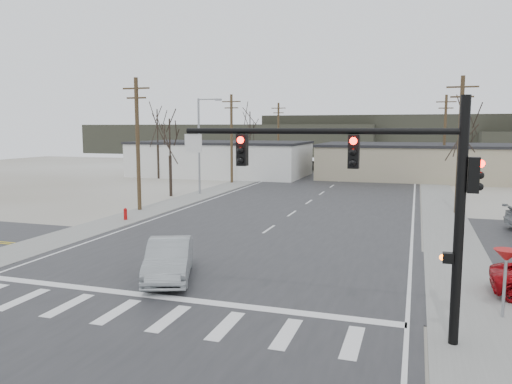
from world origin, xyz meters
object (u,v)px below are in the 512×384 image
Objects in this scene: fire_hydrant at (125,214)px; car_far_b at (309,165)px; traffic_signal_mast at (391,184)px; sedan_crossing at (169,259)px; car_far_a at (348,166)px.

fire_hydrant is 0.19× the size of car_far_b.
traffic_signal_mast is 10.27m from sedan_crossing.
traffic_signal_mast is at bearing -41.69° from sedan_crossing.
fire_hydrant is 42.62m from car_far_b.
car_far_b is (-14.24, 56.64, -3.87)m from traffic_signal_mast.
fire_hydrant is 0.15× the size of car_far_a.
sedan_crossing is 1.11× the size of car_far_b.
car_far_a is (0.49, 52.32, 0.03)m from sedan_crossing.
sedan_crossing is at bearing 110.83° from car_far_a.
traffic_signal_mast reaches higher than car_far_b.
sedan_crossing reaches higher than car_far_b.
traffic_signal_mast is 1.54× the size of car_far_a.
car_far_a is (-8.50, 55.52, -3.79)m from traffic_signal_mast.
fire_hydrant is 0.18× the size of sedan_crossing.
sedan_crossing is (-8.98, 3.20, -3.81)m from traffic_signal_mast.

